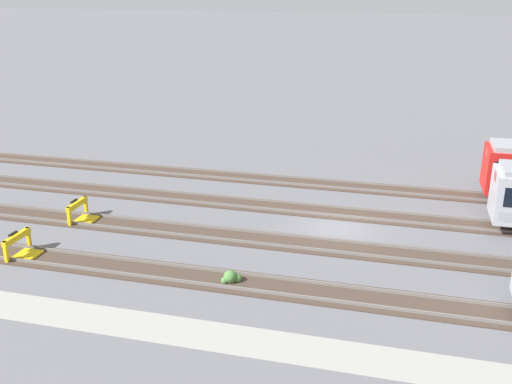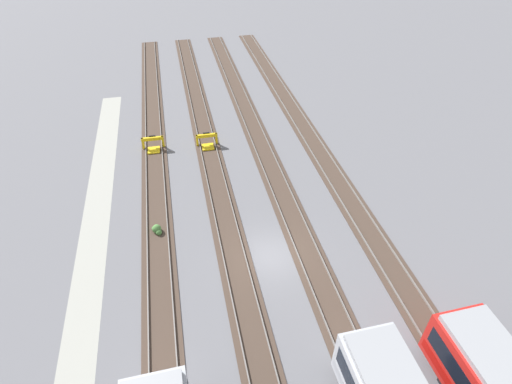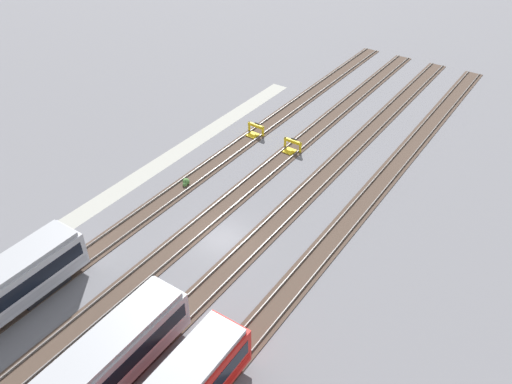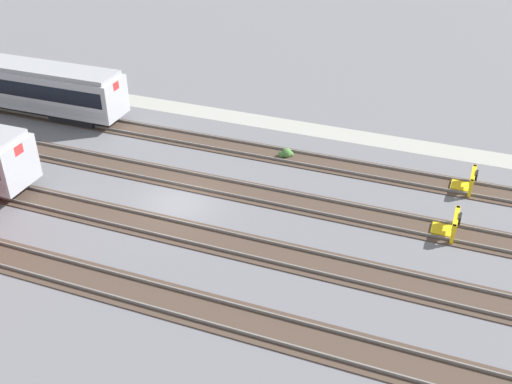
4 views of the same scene
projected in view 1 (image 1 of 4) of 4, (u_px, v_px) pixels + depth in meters
The scene contains 9 objects.
ground_plane at pixel (337, 229), 33.50m from camera, with size 400.00×400.00×0.00m, color slate.
service_walkway at pixel (297, 349), 22.82m from camera, with size 54.00×2.00×0.01m, color #9E9E93.
rail_track_nearest at pixel (316, 292), 26.81m from camera, with size 90.00×2.23×0.21m.
rail_track_near_inner at pixel (331, 247), 31.26m from camera, with size 90.00×2.24×0.21m.
rail_track_middle at pixel (342, 213), 35.71m from camera, with size 90.00×2.24×0.21m.
rail_track_far_inner at pixel (351, 186), 40.16m from camera, with size 90.00×2.23×0.21m.
bumper_stop_nearest_track at pixel (22, 247), 30.19m from camera, with size 1.36×2.01×1.22m.
bumper_stop_near_inner_track at pixel (81, 212), 34.52m from camera, with size 1.35×2.00×1.22m.
weed_clump at pixel (231, 278), 27.66m from camera, with size 0.92×0.70×0.64m.
Camera 1 is at (3.35, -30.91, 13.45)m, focal length 42.00 mm.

